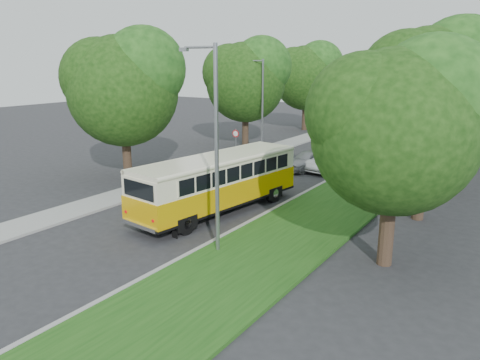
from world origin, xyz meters
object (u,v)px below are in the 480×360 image
Objects in this scene: car_blue at (367,145)px; car_white at (331,160)px; vintage_bus at (218,184)px; car_silver at (310,160)px; lamppost_near at (215,143)px; car_grey at (379,133)px; lamppost_far at (261,103)px.

car_white is at bearing -111.38° from car_blue.
vintage_bus reaches higher than car_blue.
vintage_bus is at bearing -67.27° from car_silver.
lamppost_near reaches higher than car_white.
car_white reaches higher than car_silver.
car_grey is at bearing 96.91° from vintage_bus.
lamppost_far is 15.84m from vintage_bus.
car_blue is (-1.67, 23.41, -3.69)m from lamppost_near.
lamppost_near reaches higher than car_grey.
vintage_bus is 11.02m from car_silver.
car_blue is at bearing 103.01° from car_silver.
car_silver is at bearing -144.65° from car_white.
lamppost_far reaches higher than vintage_bus.
car_white is at bearing -20.96° from lamppost_far.
lamppost_near is at bearing -64.29° from lamppost_far.
lamppost_near is 20.53m from lamppost_far.
car_silver is at bearing -109.80° from car_grey.
lamppost_near is 5.79m from vintage_bus.
lamppost_near is 1.07× the size of lamppost_far.
car_grey is (0.42, 14.30, 0.05)m from car_silver.
lamppost_near is 15.82m from car_silver.
car_silver is (5.92, -3.40, -3.40)m from lamppost_far.
lamppost_far is 1.37× the size of car_grey.
car_white is at bearing 91.95° from vintage_bus.
car_silver is at bearing -120.12° from car_blue.
car_blue is 0.85× the size of car_grey.
vintage_bus is 19.35m from car_blue.
car_white is at bearing 96.18° from lamppost_near.
lamppost_far is 7.63m from car_silver.
vintage_bus is 25.31m from car_grey.
car_silver is at bearing -29.83° from lamppost_far.
car_grey is at bearing 59.85° from lamppost_far.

